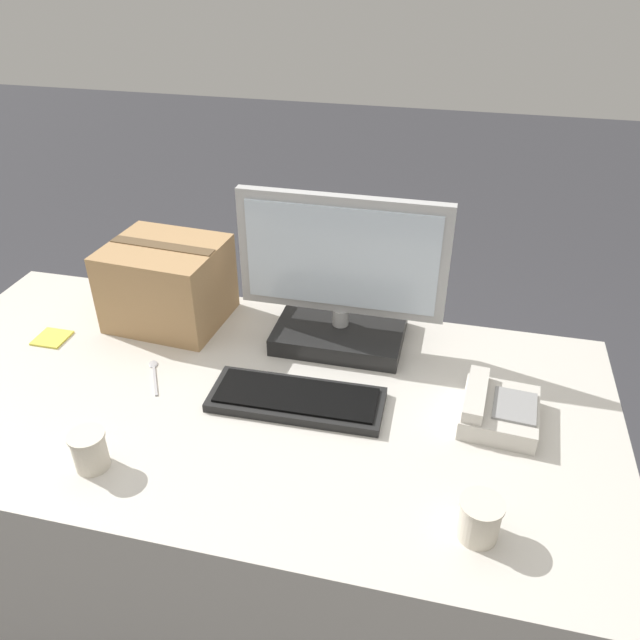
% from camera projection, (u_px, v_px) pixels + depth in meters
% --- Properties ---
extents(ground_plane, '(12.00, 12.00, 0.00)m').
position_uv_depth(ground_plane, '(258.00, 580.00, 1.93)').
color(ground_plane, '#38383D').
extents(office_desk, '(1.80, 0.90, 0.74)m').
position_uv_depth(office_desk, '(251.00, 498.00, 1.73)').
color(office_desk, beige).
rests_on(office_desk, ground_plane).
extents(monitor, '(0.55, 0.25, 0.42)m').
position_uv_depth(monitor, '(341.00, 290.00, 1.65)').
color(monitor, black).
rests_on(monitor, office_desk).
extents(keyboard, '(0.42, 0.17, 0.03)m').
position_uv_depth(keyboard, '(297.00, 399.00, 1.50)').
color(keyboard, black).
rests_on(keyboard, office_desk).
extents(desk_phone, '(0.19, 0.20, 0.08)m').
position_uv_depth(desk_phone, '(497.00, 410.00, 1.44)').
color(desk_phone, beige).
rests_on(desk_phone, office_desk).
extents(paper_cup_left, '(0.08, 0.08, 0.09)m').
position_uv_depth(paper_cup_left, '(90.00, 450.00, 1.30)').
color(paper_cup_left, beige).
rests_on(paper_cup_left, office_desk).
extents(paper_cup_right, '(0.08, 0.08, 0.09)m').
position_uv_depth(paper_cup_right, '(479.00, 519.00, 1.16)').
color(paper_cup_right, beige).
rests_on(paper_cup_right, office_desk).
extents(spoon, '(0.09, 0.14, 0.00)m').
position_uv_depth(spoon, '(154.00, 372.00, 1.60)').
color(spoon, '#B2B2B7').
rests_on(spoon, office_desk).
extents(cardboard_box, '(0.33, 0.29, 0.24)m').
position_uv_depth(cardboard_box, '(168.00, 283.00, 1.77)').
color(cardboard_box, tan).
rests_on(cardboard_box, office_desk).
extents(sticky_note_pad, '(0.09, 0.09, 0.01)m').
position_uv_depth(sticky_note_pad, '(52.00, 338.00, 1.73)').
color(sticky_note_pad, '#E5DB4C').
rests_on(sticky_note_pad, office_desk).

